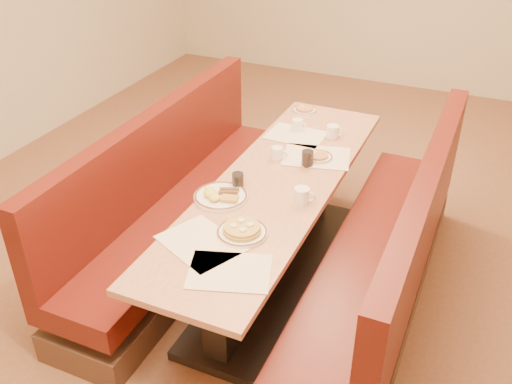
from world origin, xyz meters
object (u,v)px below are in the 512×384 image
at_px(eggs_plate, 220,196).
at_px(soda_tumbler_near, 238,181).
at_px(coffee_mug_d, 298,125).
at_px(diner_table, 275,232).
at_px(booth_right, 386,262).
at_px(coffee_mug_b, 278,153).
at_px(coffee_mug_c, 333,132).
at_px(pancake_plate, 242,231).
at_px(booth_left, 178,208).
at_px(coffee_mug_a, 302,195).
at_px(soda_tumbler_mid, 307,158).

height_order(eggs_plate, soda_tumbler_near, soda_tumbler_near).
bearing_deg(coffee_mug_d, diner_table, -78.43).
height_order(booth_right, coffee_mug_d, booth_right).
xyz_separation_m(booth_right, eggs_plate, (-0.96, -0.31, 0.41)).
relative_size(coffee_mug_d, soda_tumbler_near, 1.14).
height_order(coffee_mug_b, coffee_mug_d, coffee_mug_d).
relative_size(booth_right, coffee_mug_c, 20.84).
xyz_separation_m(booth_right, pancake_plate, (-0.69, -0.59, 0.41)).
distance_m(booth_left, pancake_plate, 1.05).
bearing_deg(coffee_mug_a, pancake_plate, -121.24).
xyz_separation_m(coffee_mug_c, soda_tumbler_mid, (-0.03, -0.46, 0.00)).
relative_size(booth_left, eggs_plate, 7.82).
height_order(soda_tumbler_near, soda_tumbler_mid, soda_tumbler_mid).
bearing_deg(coffee_mug_c, coffee_mug_a, -105.30).
height_order(eggs_plate, soda_tumbler_mid, soda_tumbler_mid).
relative_size(booth_right, soda_tumbler_near, 25.69).
bearing_deg(coffee_mug_d, booth_right, -39.83).
distance_m(eggs_plate, coffee_mug_c, 1.11).
xyz_separation_m(eggs_plate, soda_tumbler_near, (0.04, 0.16, 0.03)).
relative_size(diner_table, coffee_mug_b, 23.14).
relative_size(booth_left, coffee_mug_d, 22.52).
xyz_separation_m(coffee_mug_b, soda_tumbler_mid, (0.21, -0.01, 0.01)).
relative_size(coffee_mug_b, soda_tumbler_near, 1.11).
distance_m(diner_table, eggs_plate, 0.55).
xyz_separation_m(diner_table, soda_tumbler_near, (-0.19, -0.16, 0.42)).
distance_m(pancake_plate, coffee_mug_b, 0.89).
bearing_deg(coffee_mug_c, coffee_mug_d, 155.42).
bearing_deg(diner_table, booth_left, 180.00).
relative_size(booth_right, pancake_plate, 9.02).
relative_size(soda_tumbler_near, soda_tumbler_mid, 0.93).
bearing_deg(coffee_mug_a, coffee_mug_d, 104.40).
bearing_deg(soda_tumbler_mid, eggs_plate, -119.26).
bearing_deg(coffee_mug_a, booth_right, 10.09).
xyz_separation_m(diner_table, soda_tumbler_mid, (0.10, 0.28, 0.43)).
distance_m(coffee_mug_d, soda_tumbler_near, 0.91).
bearing_deg(diner_table, soda_tumbler_near, -140.50).
xyz_separation_m(diner_table, pancake_plate, (0.04, -0.59, 0.40)).
bearing_deg(soda_tumbler_mid, booth_left, -161.58).
height_order(booth_left, eggs_plate, booth_left).
bearing_deg(soda_tumbler_near, diner_table, 39.50).
relative_size(coffee_mug_b, soda_tumbler_mid, 1.04).
xyz_separation_m(booth_left, coffee_mug_d, (0.59, 0.75, 0.43)).
distance_m(eggs_plate, soda_tumbler_mid, 0.68).
xyz_separation_m(coffee_mug_b, coffee_mug_d, (-0.03, 0.47, 0.00)).
height_order(booth_left, coffee_mug_b, booth_left).
xyz_separation_m(booth_left, coffee_mug_a, (0.96, -0.16, 0.44)).
bearing_deg(soda_tumbler_near, coffee_mug_d, 87.04).
relative_size(pancake_plate, coffee_mug_b, 2.57).
xyz_separation_m(booth_left, coffee_mug_b, (0.62, 0.29, 0.43)).
bearing_deg(soda_tumbler_mid, coffee_mug_d, 117.10).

